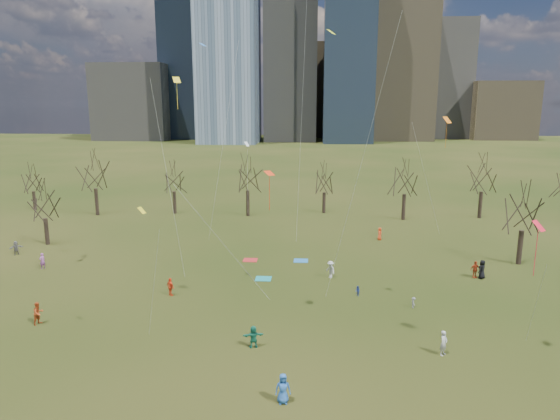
# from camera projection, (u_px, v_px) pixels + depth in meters

# --- Properties ---
(ground) EXTENTS (500.00, 500.00, 0.00)m
(ground) POSITION_uv_depth(u_px,v_px,m) (270.00, 329.00, 39.25)
(ground) COLOR black
(ground) RESTS_ON ground
(downtown_skyline) EXTENTS (212.50, 78.00, 118.00)m
(downtown_skyline) POSITION_uv_depth(u_px,v_px,m) (304.00, 57.00, 236.80)
(downtown_skyline) COLOR slate
(downtown_skyline) RESTS_ON ground
(bare_tree_row) EXTENTS (113.04, 29.80, 9.50)m
(bare_tree_row) POSITION_uv_depth(u_px,v_px,m) (291.00, 181.00, 74.30)
(bare_tree_row) COLOR black
(bare_tree_row) RESTS_ON ground
(blanket_teal) EXTENTS (1.60, 1.50, 0.03)m
(blanket_teal) POSITION_uv_depth(u_px,v_px,m) (263.00, 279.00, 50.39)
(blanket_teal) COLOR teal
(blanket_teal) RESTS_ON ground
(blanket_navy) EXTENTS (1.60, 1.50, 0.03)m
(blanket_navy) POSITION_uv_depth(u_px,v_px,m) (301.00, 261.00, 56.20)
(blanket_navy) COLOR #2569AD
(blanket_navy) RESTS_ON ground
(blanket_crimson) EXTENTS (1.60, 1.50, 0.03)m
(blanket_crimson) POSITION_uv_depth(u_px,v_px,m) (250.00, 260.00, 56.41)
(blanket_crimson) COLOR red
(blanket_crimson) RESTS_ON ground
(person_0) EXTENTS (0.99, 0.73, 1.86)m
(person_0) POSITION_uv_depth(u_px,v_px,m) (283.00, 389.00, 29.30)
(person_0) COLOR blue
(person_0) RESTS_ON ground
(person_1) EXTENTS (0.76, 0.78, 1.81)m
(person_1) POSITION_uv_depth(u_px,v_px,m) (444.00, 343.00, 34.95)
(person_1) COLOR silver
(person_1) RESTS_ON ground
(person_2) EXTENTS (0.98, 1.09, 1.85)m
(person_2) POSITION_uv_depth(u_px,v_px,m) (38.00, 313.00, 39.88)
(person_2) COLOR #B44219
(person_2) RESTS_ON ground
(person_3) EXTENTS (0.39, 0.65, 0.97)m
(person_3) POSITION_uv_depth(u_px,v_px,m) (413.00, 303.00, 43.13)
(person_3) COLOR slate
(person_3) RESTS_ON ground
(person_4) EXTENTS (1.04, 0.95, 1.71)m
(person_4) POSITION_uv_depth(u_px,v_px,m) (170.00, 287.00, 45.80)
(person_4) COLOR #F2411A
(person_4) RESTS_ON ground
(person_5) EXTENTS (1.61, 0.87, 1.66)m
(person_5) POSITION_uv_depth(u_px,v_px,m) (253.00, 337.00, 36.06)
(person_5) COLOR #1B7B5D
(person_5) RESTS_ON ground
(person_6) EXTENTS (1.11, 1.10, 1.94)m
(person_6) POSITION_uv_depth(u_px,v_px,m) (482.00, 269.00, 50.32)
(person_6) COLOR black
(person_6) RESTS_ON ground
(person_7) EXTENTS (0.67, 0.76, 1.75)m
(person_7) POSITION_uv_depth(u_px,v_px,m) (42.00, 261.00, 53.31)
(person_7) COLOR #A552A2
(person_7) RESTS_ON ground
(person_8) EXTENTS (0.53, 0.58, 0.96)m
(person_8) POSITION_uv_depth(u_px,v_px,m) (358.00, 291.00, 45.80)
(person_8) COLOR #23389B
(person_8) RESTS_ON ground
(person_9) EXTENTS (1.23, 1.30, 1.77)m
(person_9) POSITION_uv_depth(u_px,v_px,m) (330.00, 269.00, 50.52)
(person_9) COLOR beige
(person_9) RESTS_ON ground
(person_10) EXTENTS (1.11, 0.70, 1.76)m
(person_10) POSITION_uv_depth(u_px,v_px,m) (475.00, 269.00, 50.54)
(person_10) COLOR #BC3D1A
(person_10) RESTS_ON ground
(person_11) EXTENTS (1.43, 1.35, 1.61)m
(person_11) POSITION_uv_depth(u_px,v_px,m) (16.00, 248.00, 58.38)
(person_11) COLOR #5B5A5F
(person_11) RESTS_ON ground
(person_12) EXTENTS (0.77, 0.94, 1.65)m
(person_12) POSITION_uv_depth(u_px,v_px,m) (380.00, 234.00, 64.67)
(person_12) COLOR #F6471B
(person_12) RESTS_ON ground
(kites_airborne) EXTENTS (71.72, 47.65, 35.84)m
(kites_airborne) POSITION_uv_depth(u_px,v_px,m) (332.00, 140.00, 46.94)
(kites_airborne) COLOR #FF4015
(kites_airborne) RESTS_ON ground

